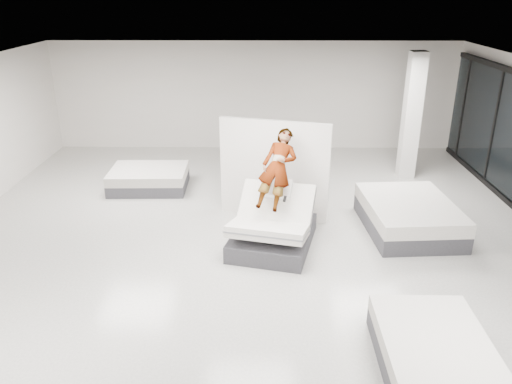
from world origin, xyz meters
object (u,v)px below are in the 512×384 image
flat_bed_left_far (149,179)px  column (412,116)px  person (277,181)px  flat_bed_right_near (432,350)px  divider_panel (274,170)px  flat_bed_right_far (408,216)px  hero_bed (273,228)px  remote (285,199)px

flat_bed_left_far → column: column is taller
person → flat_bed_right_near: person is taller
divider_panel → person: bearing=-71.7°
person → flat_bed_right_far: 2.87m
flat_bed_right_near → column: bearing=77.8°
person → flat_bed_left_far: 4.14m
divider_panel → flat_bed_left_far: 3.52m
person → hero_bed: bearing=-90.0°
column → flat_bed_left_far: bearing=-171.7°
flat_bed_right_near → flat_bed_left_far: bearing=128.8°
flat_bed_left_far → remote: bearing=-43.2°
hero_bed → remote: 0.68m
hero_bed → flat_bed_right_far: size_ratio=0.92×
hero_bed → flat_bed_right_far: 2.86m
person → flat_bed_left_far: person is taller
flat_bed_right_far → flat_bed_left_far: flat_bed_right_far is taller
flat_bed_left_far → divider_panel: bearing=-27.8°
person → flat_bed_right_near: 4.19m
hero_bed → divider_panel: 1.50m
person → column: (3.48, 3.57, 0.40)m
flat_bed_right_far → flat_bed_right_near: size_ratio=1.30×
flat_bed_right_far → flat_bed_right_near: flat_bed_right_far is taller
person → divider_panel: size_ratio=0.71×
flat_bed_right_far → flat_bed_left_far: 6.17m
remote → column: (3.35, 3.97, 0.59)m
person → flat_bed_left_far: (-3.07, 2.62, -0.95)m
remote → column: size_ratio=0.04×
divider_panel → flat_bed_right_near: size_ratio=1.30×
hero_bed → flat_bed_right_far: (2.77, 0.72, -0.06)m
divider_panel → column: (3.52, 2.55, 0.54)m
person → flat_bed_right_near: (1.92, -3.59, -0.96)m
remote → flat_bed_right_near: remote is taller
flat_bed_left_far → hero_bed: bearing=-44.4°
divider_panel → flat_bed_right_far: size_ratio=1.00×
divider_panel → flat_bed_right_far: 2.90m
remote → flat_bed_left_far: 4.46m
person → flat_bed_right_near: size_ratio=0.92×
flat_bed_right_near → divider_panel: bearing=113.1°
flat_bed_right_near → column: size_ratio=0.56×
flat_bed_right_near → flat_bed_left_far: flat_bed_left_far is taller
hero_bed → flat_bed_left_far: (-2.99, 2.93, -0.11)m
remote → flat_bed_left_far: (-3.20, 3.01, -0.76)m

